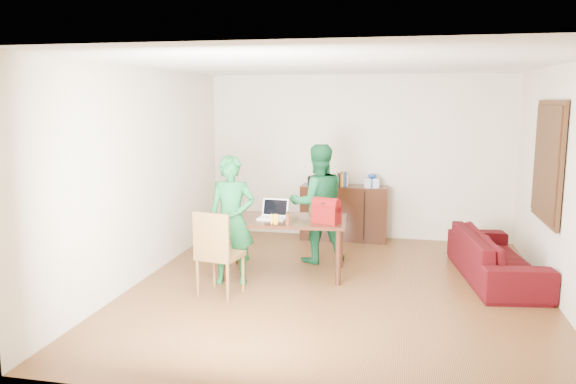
% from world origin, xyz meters
% --- Properties ---
extents(room, '(5.20, 5.70, 2.90)m').
position_xyz_m(room, '(0.01, 0.13, 1.31)').
color(room, '#432510').
rests_on(room, ground).
extents(table, '(1.67, 1.02, 0.75)m').
position_xyz_m(table, '(-0.76, 0.48, 0.66)').
color(table, black).
rests_on(table, ground).
extents(chair, '(0.54, 0.53, 1.02)m').
position_xyz_m(chair, '(-1.35, -0.46, 0.30)').
color(chair, brown).
rests_on(chair, ground).
extents(person_near, '(0.64, 0.47, 1.62)m').
position_xyz_m(person_near, '(-1.33, -0.01, 0.81)').
color(person_near, '#16652D').
rests_on(person_near, ground).
extents(person_far, '(1.00, 0.90, 1.68)m').
position_xyz_m(person_far, '(-0.43, 1.17, 0.84)').
color(person_far, '#145C2F').
rests_on(person_far, ground).
extents(laptop, '(0.36, 0.26, 0.25)m').
position_xyz_m(laptop, '(-0.92, 0.42, 0.80)').
color(laptop, white).
rests_on(laptop, table).
extents(bananas, '(0.15, 0.09, 0.05)m').
position_xyz_m(bananas, '(-0.81, 0.10, 0.78)').
color(bananas, gold).
rests_on(bananas, table).
extents(bottle, '(0.06, 0.06, 0.16)m').
position_xyz_m(bottle, '(-0.65, 0.16, 0.83)').
color(bottle, '#572A13').
rests_on(bottle, table).
extents(red_bag, '(0.39, 0.30, 0.25)m').
position_xyz_m(red_bag, '(-0.19, 0.36, 0.88)').
color(red_bag, maroon).
rests_on(red_bag, table).
extents(sofa, '(1.08, 2.15, 0.60)m').
position_xyz_m(sofa, '(1.95, 0.83, 0.30)').
color(sofa, '#340612').
rests_on(sofa, ground).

